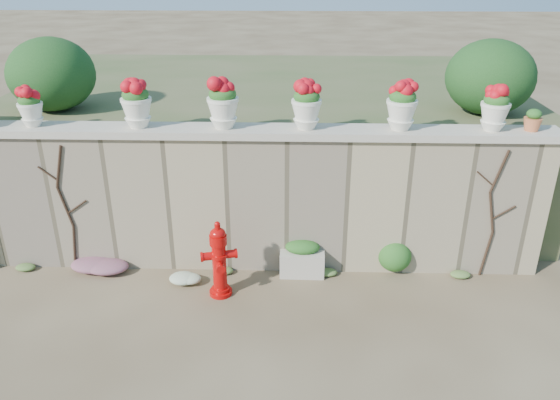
{
  "coord_description": "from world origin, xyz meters",
  "views": [
    {
      "loc": [
        0.53,
        -5.21,
        4.25
      ],
      "look_at": [
        0.33,
        1.4,
        1.23
      ],
      "focal_mm": 35.0,
      "sensor_mm": 36.0,
      "label": 1
    }
  ],
  "objects_px": {
    "urn_pot_0": "(30,108)",
    "fire_hydrant": "(219,259)",
    "terracotta_pot": "(533,121)",
    "planter_box": "(302,258)"
  },
  "relations": [
    {
      "from": "urn_pot_0",
      "to": "fire_hydrant",
      "type": "bearing_deg",
      "value": -17.65
    },
    {
      "from": "urn_pot_0",
      "to": "terracotta_pot",
      "type": "distance_m",
      "value": 6.64
    },
    {
      "from": "fire_hydrant",
      "to": "terracotta_pot",
      "type": "distance_m",
      "value": 4.5
    },
    {
      "from": "fire_hydrant",
      "to": "urn_pot_0",
      "type": "relative_size",
      "value": 2.12
    },
    {
      "from": "planter_box",
      "to": "terracotta_pot",
      "type": "relative_size",
      "value": 2.27
    },
    {
      "from": "fire_hydrant",
      "to": "planter_box",
      "type": "xyz_separation_m",
      "value": [
        1.11,
        0.56,
        -0.31
      ]
    },
    {
      "from": "terracotta_pot",
      "to": "fire_hydrant",
      "type": "bearing_deg",
      "value": -168.77
    },
    {
      "from": "urn_pot_0",
      "to": "terracotta_pot",
      "type": "relative_size",
      "value": 1.83
    },
    {
      "from": "fire_hydrant",
      "to": "planter_box",
      "type": "height_order",
      "value": "fire_hydrant"
    },
    {
      "from": "planter_box",
      "to": "urn_pot_0",
      "type": "distance_m",
      "value": 4.23
    }
  ]
}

